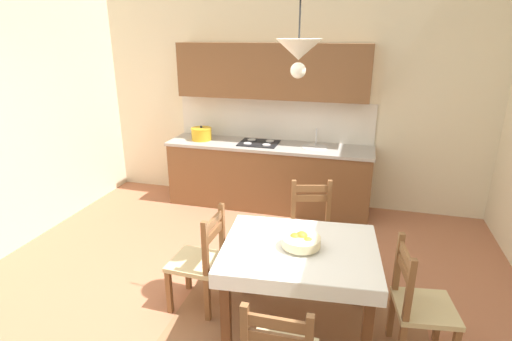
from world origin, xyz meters
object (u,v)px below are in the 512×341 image
dining_chair_window_side (419,306)px  dining_chair_tv_side (200,261)px  dining_table (299,262)px  dining_chair_kitchen_side (312,231)px  fruit_bowl (301,241)px  pendant_lamp (299,51)px  kitchen_cabinetry (269,147)px

dining_chair_window_side → dining_chair_tv_side: 1.78m
dining_table → dining_chair_window_side: dining_chair_window_side is taller
dining_chair_kitchen_side → fruit_bowl: (0.02, -0.90, 0.37)m
fruit_bowl → pendant_lamp: bearing=127.7°
kitchen_cabinetry → dining_chair_window_side: 3.01m
dining_chair_window_side → pendant_lamp: 2.03m
dining_table → dining_chair_window_side: bearing=-4.7°
dining_chair_window_side → pendant_lamp: size_ratio=1.16×
kitchen_cabinetry → dining_table: 2.52m
dining_chair_kitchen_side → pendant_lamp: bearing=-94.6°
kitchen_cabinetry → pendant_lamp: (0.74, -2.27, 1.35)m
dining_table → fruit_bowl: fruit_bowl is taller
kitchen_cabinetry → dining_chair_kitchen_side: 1.74m
dining_chair_window_side → dining_chair_tv_side: size_ratio=1.00×
dining_chair_window_side → pendant_lamp: bearing=170.1°
kitchen_cabinetry → pendant_lamp: bearing=-71.9°
dining_chair_window_side → kitchen_cabinetry: bearing=125.2°
dining_table → dining_chair_window_side: (0.90, -0.07, -0.17)m
pendant_lamp → dining_chair_tv_side: bearing=-177.5°
dining_table → pendant_lamp: 1.60m
kitchen_cabinetry → dining_chair_tv_side: size_ratio=2.98×
kitchen_cabinetry → fruit_bowl: (0.83, -2.38, -0.04)m
dining_chair_window_side → fruit_bowl: size_ratio=3.10×
dining_table → dining_chair_kitchen_side: dining_chair_kitchen_side is taller
kitchen_cabinetry → dining_table: (0.82, -2.37, -0.24)m
dining_chair_tv_side → pendant_lamp: pendant_lamp is taller
dining_chair_kitchen_side → dining_chair_window_side: (0.91, -0.96, 0.00)m
dining_chair_tv_side → fruit_bowl: dining_chair_tv_side is taller
dining_chair_tv_side → kitchen_cabinetry: bearing=88.6°
dining_table → kitchen_cabinetry: bearing=109.1°
dining_table → fruit_bowl: (0.01, -0.01, 0.20)m
kitchen_cabinetry → dining_table: bearing=-70.9°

